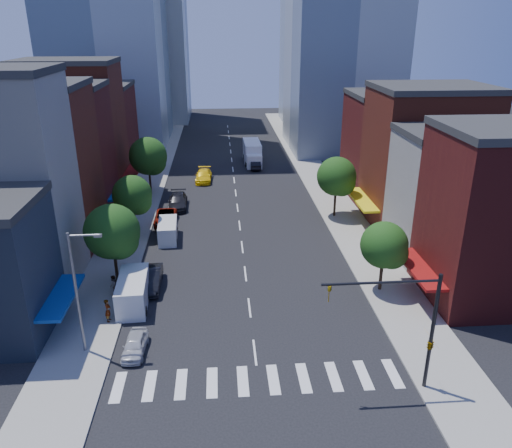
{
  "coord_description": "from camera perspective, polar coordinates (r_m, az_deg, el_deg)",
  "views": [
    {
      "loc": [
        -2.13,
        -29.28,
        21.61
      ],
      "look_at": [
        0.99,
        11.91,
        5.0
      ],
      "focal_mm": 35.0,
      "sensor_mm": 36.0,
      "label": 1
    }
  ],
  "objects": [
    {
      "name": "ground",
      "position": [
        36.45,
        -0.14,
        -14.45
      ],
      "size": [
        220.0,
        220.0,
        0.0
      ],
      "primitive_type": "plane",
      "color": "black",
      "rests_on": "ground"
    },
    {
      "name": "sidewalk_left",
      "position": [
        73.29,
        -12.3,
        4.3
      ],
      "size": [
        5.0,
        120.0,
        0.15
      ],
      "primitive_type": "cube",
      "color": "gray",
      "rests_on": "ground"
    },
    {
      "name": "sidewalk_right",
      "position": [
        74.01,
        7.3,
        4.81
      ],
      "size": [
        5.0,
        120.0,
        0.15
      ],
      "primitive_type": "cube",
      "color": "gray",
      "rests_on": "ground"
    },
    {
      "name": "crosswalk",
      "position": [
        34.09,
        0.25,
        -17.42
      ],
      "size": [
        19.0,
        3.0,
        0.01
      ],
      "primitive_type": "cube",
      "color": "silver",
      "rests_on": "ground"
    },
    {
      "name": "bldg_left_2",
      "position": [
        54.95,
        -24.37,
        5.6
      ],
      "size": [
        12.0,
        9.0,
        16.0
      ],
      "primitive_type": "cube",
      "color": "#602216",
      "rests_on": "ground"
    },
    {
      "name": "bldg_left_3",
      "position": [
        62.87,
        -21.86,
        7.36
      ],
      "size": [
        12.0,
        8.0,
        15.0
      ],
      "primitive_type": "cube",
      "color": "#541515",
      "rests_on": "ground"
    },
    {
      "name": "bldg_left_4",
      "position": [
        70.63,
        -20.05,
        9.9
      ],
      "size": [
        12.0,
        9.0,
        17.0
      ],
      "primitive_type": "cube",
      "color": "#602216",
      "rests_on": "ground"
    },
    {
      "name": "bldg_left_5",
      "position": [
        80.02,
        -18.16,
        9.95
      ],
      "size": [
        12.0,
        10.0,
        13.0
      ],
      "primitive_type": "cube",
      "color": "#541515",
      "rests_on": "ground"
    },
    {
      "name": "bldg_right_0",
      "position": [
        45.04,
        26.88,
        0.52
      ],
      "size": [
        12.0,
        9.0,
        14.0
      ],
      "primitive_type": "cube",
      "color": "#541515",
      "rests_on": "ground"
    },
    {
      "name": "bldg_right_1",
      "position": [
        52.34,
        22.17,
        2.89
      ],
      "size": [
        12.0,
        8.0,
        12.0
      ],
      "primitive_type": "cube",
      "color": "beige",
      "rests_on": "ground"
    },
    {
      "name": "bldg_right_2",
      "position": [
        59.77,
        18.73,
        7.09
      ],
      "size": [
        12.0,
        10.0,
        15.0
      ],
      "primitive_type": "cube",
      "color": "#602216",
      "rests_on": "ground"
    },
    {
      "name": "bldg_right_3",
      "position": [
        69.05,
        15.54,
        8.47
      ],
      "size": [
        12.0,
        10.0,
        13.0
      ],
      "primitive_type": "cube",
      "color": "#541515",
      "rests_on": "ground"
    },
    {
      "name": "traffic_signal",
      "position": [
        32.63,
        18.56,
        -11.73
      ],
      "size": [
        7.24,
        2.24,
        8.0
      ],
      "color": "black",
      "rests_on": "sidewalk_right"
    },
    {
      "name": "streetlight",
      "position": [
        35.74,
        -19.64,
        -6.68
      ],
      "size": [
        2.25,
        0.25,
        9.0
      ],
      "color": "slate",
      "rests_on": "sidewalk_left"
    },
    {
      "name": "tree_left_near",
      "position": [
        44.52,
        -15.94,
        -1.08
      ],
      "size": [
        4.8,
        4.8,
        7.3
      ],
      "color": "black",
      "rests_on": "sidewalk_left"
    },
    {
      "name": "tree_left_mid",
      "position": [
        54.76,
        -13.81,
        3.08
      ],
      "size": [
        4.2,
        4.2,
        6.65
      ],
      "color": "black",
      "rests_on": "sidewalk_left"
    },
    {
      "name": "tree_left_far",
      "position": [
        67.87,
        -12.1,
        7.43
      ],
      "size": [
        5.0,
        5.0,
        7.75
      ],
      "color": "black",
      "rests_on": "sidewalk_left"
    },
    {
      "name": "tree_right_near",
      "position": [
        43.33,
        14.63,
        -2.56
      ],
      "size": [
        4.0,
        4.0,
        6.2
      ],
      "color": "black",
      "rests_on": "sidewalk_right"
    },
    {
      "name": "tree_right_far",
      "position": [
        59.31,
        9.33,
        5.21
      ],
      "size": [
        4.6,
        4.6,
        7.2
      ],
      "color": "black",
      "rests_on": "sidewalk_right"
    },
    {
      "name": "parked_car_front",
      "position": [
        37.08,
        -13.67,
        -13.26
      ],
      "size": [
        1.65,
        3.79,
        1.27
      ],
      "primitive_type": "imported",
      "rotation": [
        0.0,
        0.0,
        -0.04
      ],
      "color": "#B8B9BE",
      "rests_on": "ground"
    },
    {
      "name": "parked_car_second",
      "position": [
        44.94,
        -11.94,
        -6.16
      ],
      "size": [
        1.82,
        5.05,
        1.65
      ],
      "primitive_type": "imported",
      "rotation": [
        0.0,
        0.0,
        0.01
      ],
      "color": "black",
      "rests_on": "ground"
    },
    {
      "name": "parked_car_third",
      "position": [
        58.71,
        -10.29,
        0.71
      ],
      "size": [
        2.53,
        5.33,
        1.47
      ],
      "primitive_type": "imported",
      "rotation": [
        0.0,
        0.0,
        0.02
      ],
      "color": "#999999",
      "rests_on": "ground"
    },
    {
      "name": "parked_car_rear",
      "position": [
        63.65,
        -8.93,
        2.57
      ],
      "size": [
        2.43,
        5.73,
        1.65
      ],
      "primitive_type": "imported",
      "rotation": [
        0.0,
        0.0,
        0.02
      ],
      "color": "black",
      "rests_on": "ground"
    },
    {
      "name": "cargo_van_near",
      "position": [
        42.39,
        -13.89,
        -7.59
      ],
      "size": [
        2.57,
        5.81,
        2.43
      ],
      "rotation": [
        0.0,
        0.0,
        0.05
      ],
      "color": "silver",
      "rests_on": "ground"
    },
    {
      "name": "cargo_van_far",
      "position": [
        54.17,
        -10.05,
        -0.81
      ],
      "size": [
        2.14,
        4.85,
        2.03
      ],
      "rotation": [
        0.0,
        0.0,
        0.05
      ],
      "color": "silver",
      "rests_on": "ground"
    },
    {
      "name": "taxi",
      "position": [
        74.19,
        -6.0,
        5.49
      ],
      "size": [
        2.47,
        5.64,
        1.61
      ],
      "primitive_type": "imported",
      "rotation": [
        0.0,
        0.0,
        -0.04
      ],
      "color": "yellow",
      "rests_on": "ground"
    },
    {
      "name": "traffic_car_oncoming",
      "position": [
        80.49,
        -0.1,
        6.89
      ],
      "size": [
        1.62,
        4.62,
        1.52
      ],
      "primitive_type": "imported",
      "rotation": [
        0.0,
        0.0,
        3.14
      ],
      "color": "black",
      "rests_on": "ground"
    },
    {
      "name": "traffic_car_far",
      "position": [
        84.49,
        -0.61,
        7.53
      ],
      "size": [
        1.82,
        3.89,
        1.29
      ],
      "primitive_type": "imported",
      "rotation": [
        0.0,
        0.0,
        3.22
      ],
      "color": "#999999",
      "rests_on": "ground"
    },
    {
      "name": "box_truck",
      "position": [
        83.5,
        -0.42,
        8.07
      ],
      "size": [
        2.82,
        8.71,
        3.49
      ],
      "rotation": [
        0.0,
        0.0,
        0.02
      ],
      "color": "white",
      "rests_on": "ground"
    },
    {
      "name": "pedestrian_near",
      "position": [
        40.63,
        -16.56,
        -9.44
      ],
      "size": [
        0.47,
        0.7,
        1.89
      ],
      "primitive_type": "imported",
      "rotation": [
        0.0,
        0.0,
        1.55
      ],
      "color": "#999999",
      "rests_on": "sidewalk_left"
    },
    {
      "name": "pedestrian_far",
      "position": [
        44.19,
        -15.99,
        -6.76
      ],
      "size": [
        1.01,
        1.09,
        1.79
      ],
      "primitive_type": "imported",
      "rotation": [
        0.0,
        0.0,
        -2.06
      ],
      "color": "#999999",
      "rests_on": "sidewalk_left"
    }
  ]
}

